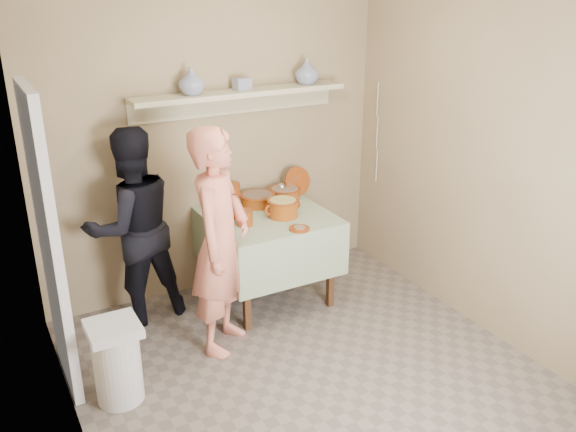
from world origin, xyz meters
TOP-DOWN VIEW (x-y plane):
  - ground at (0.00, 0.00)m, footprint 3.50×3.50m
  - tile_panel at (-1.46, 0.95)m, footprint 0.06×0.70m
  - plate_stack_a at (-0.05, 1.58)m, footprint 0.14×0.14m
  - plate_stack_b at (0.06, 1.60)m, footprint 0.17×0.17m
  - bowl_stack at (-0.01, 1.16)m, footprint 0.12×0.12m
  - empty_bowl at (-0.03, 1.37)m, footprint 0.18×0.18m
  - propped_lid at (0.71, 1.59)m, footprint 0.26×0.10m
  - vase_right at (0.81, 1.62)m, footprint 0.27×0.27m
  - vase_left at (-0.21, 1.62)m, footprint 0.28×0.28m
  - ceramic_box at (0.22, 1.64)m, footprint 0.14×0.11m
  - person_cook at (-0.36, 0.81)m, footprint 0.70×0.71m
  - person_helper at (-0.80, 1.50)m, footprint 0.83×0.69m
  - room_shell at (0.00, 0.00)m, footprint 3.04×3.54m
  - serving_table at (0.25, 1.28)m, footprint 0.97×0.97m
  - cazuela_meat_a at (0.28, 1.51)m, footprint 0.30×0.30m
  - cazuela_meat_b at (0.55, 1.54)m, footprint 0.28×0.28m
  - ladle at (0.54, 1.55)m, footprint 0.08×0.26m
  - cazuela_rice at (0.34, 1.18)m, footprint 0.33×0.25m
  - front_plate at (0.32, 0.87)m, footprint 0.16×0.16m
  - wall_shelf at (0.20, 1.65)m, footprint 1.80×0.25m
  - trash_bin at (-1.21, 0.54)m, footprint 0.32×0.32m
  - electrical_cord at (1.47, 1.48)m, footprint 0.01×0.05m

SIDE VIEW (x-z plane):
  - ground at x=0.00m, z-range 0.00..0.00m
  - trash_bin at x=-1.21m, z-range 0.00..0.56m
  - serving_table at x=0.25m, z-range 0.26..1.02m
  - front_plate at x=0.32m, z-range 0.76..0.78m
  - person_helper at x=-0.80m, z-range 0.00..1.56m
  - empty_bowl at x=-0.03m, z-range 0.76..0.82m
  - cazuela_meat_a at x=0.28m, z-range 0.77..0.87m
  - cazuela_meat_b at x=0.55m, z-range 0.77..0.87m
  - bowl_stack at x=-0.01m, z-range 0.76..0.88m
  - person_cook at x=-0.36m, z-range 0.00..1.66m
  - cazuela_rice at x=0.34m, z-range 0.77..0.92m
  - plate_stack_a at x=-0.05m, z-range 0.76..0.95m
  - plate_stack_b at x=0.06m, z-range 0.76..0.96m
  - ladle at x=0.54m, z-range 0.78..0.97m
  - propped_lid at x=0.71m, z-range 0.75..1.01m
  - tile_panel at x=-1.46m, z-range 0.00..2.00m
  - electrical_cord at x=1.47m, z-range 0.80..1.70m
  - room_shell at x=0.00m, z-range 0.30..2.92m
  - wall_shelf at x=0.20m, z-range 1.57..1.78m
  - ceramic_box at x=0.22m, z-range 1.72..1.81m
  - vase_left at x=-0.21m, z-range 1.72..1.93m
  - vase_right at x=0.81m, z-range 1.72..1.93m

